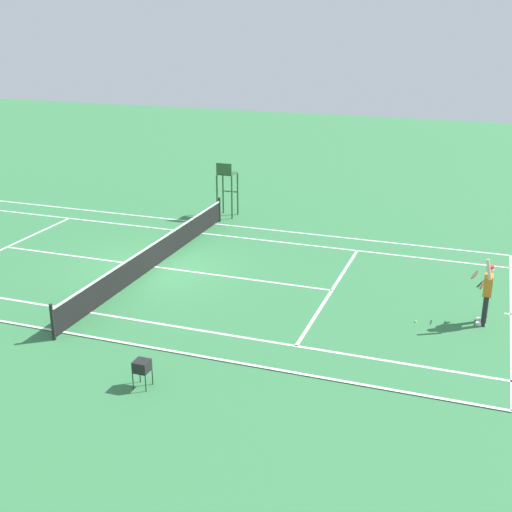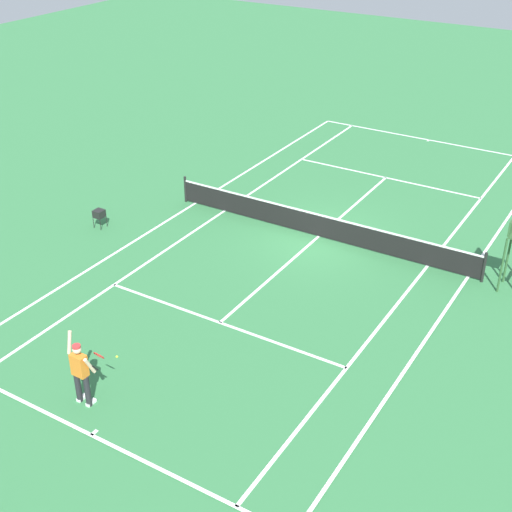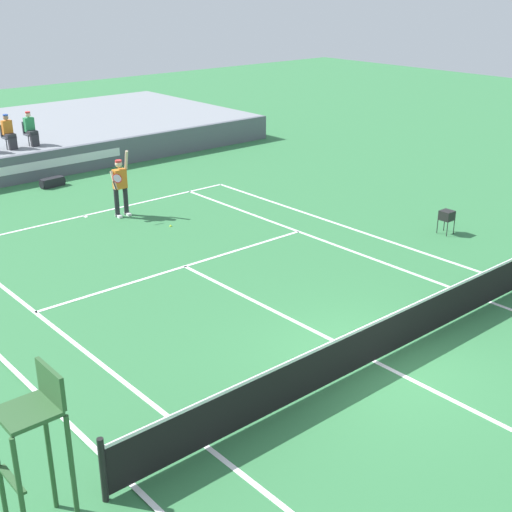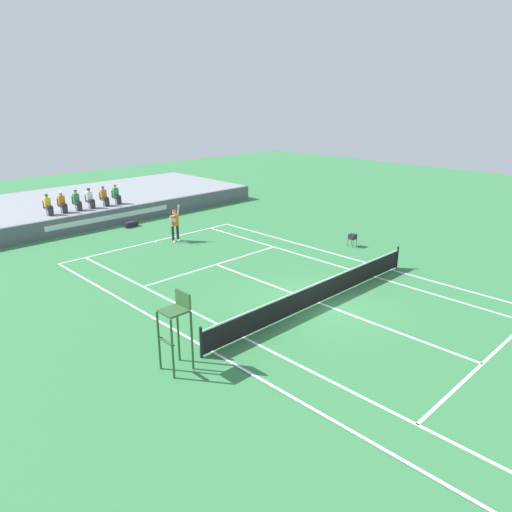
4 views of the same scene
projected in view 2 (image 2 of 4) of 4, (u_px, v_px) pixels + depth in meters
name	position (u px, v px, depth m)	size (l,w,h in m)	color
ground_plane	(318.00, 237.00, 25.72)	(80.00, 80.00, 0.00)	#337542
court	(318.00, 237.00, 25.71)	(11.08, 23.88, 0.03)	#337542
net	(319.00, 224.00, 25.46)	(11.98, 0.10, 1.07)	black
tennis_player	(81.00, 372.00, 17.39)	(0.77, 0.62, 2.08)	#232328
tennis_ball	(117.00, 357.00, 19.49)	(0.07, 0.07, 0.07)	#D1E533
ball_hopper	(99.00, 213.00, 26.15)	(0.36, 0.36, 0.70)	black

